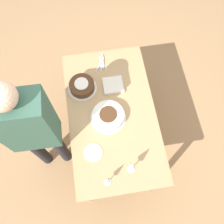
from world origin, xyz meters
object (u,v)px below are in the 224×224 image
(wine_glass_far, at_px, (107,180))
(cake_front_chocolate, at_px, (82,86))
(wine_glass_near, at_px, (132,166))
(person_cutting, at_px, (31,129))
(cake_center_white, at_px, (108,116))

(wine_glass_far, bearing_deg, cake_front_chocolate, -173.34)
(wine_glass_near, bearing_deg, cake_front_chocolate, -159.25)
(cake_front_chocolate, xyz_separation_m, wine_glass_far, (0.90, 0.11, 0.08))
(wine_glass_far, bearing_deg, person_cutting, -130.97)
(person_cutting, bearing_deg, wine_glass_near, -26.22)
(wine_glass_far, xyz_separation_m, person_cutting, (-0.46, -0.53, 0.16))
(cake_front_chocolate, relative_size, wine_glass_far, 1.55)
(wine_glass_near, bearing_deg, cake_center_white, -166.53)
(wine_glass_far, bearing_deg, wine_glass_near, 109.21)
(cake_front_chocolate, distance_m, person_cutting, 0.66)
(person_cutting, bearing_deg, cake_center_white, 10.96)
(cake_center_white, relative_size, wine_glass_far, 1.81)
(cake_front_chocolate, relative_size, wine_glass_near, 1.28)
(wine_glass_near, distance_m, person_cutting, 0.84)
(cake_front_chocolate, relative_size, person_cutting, 0.16)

